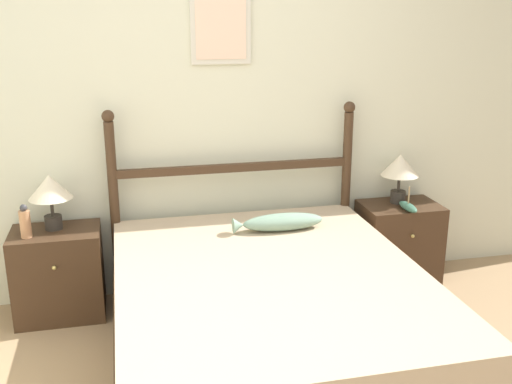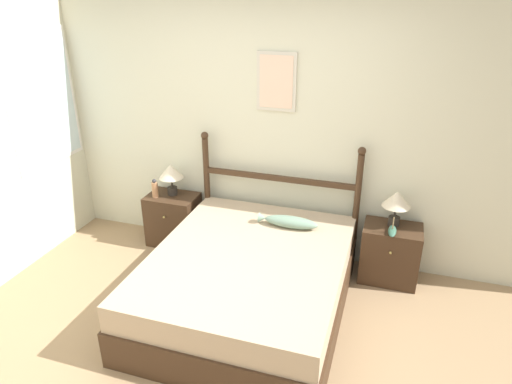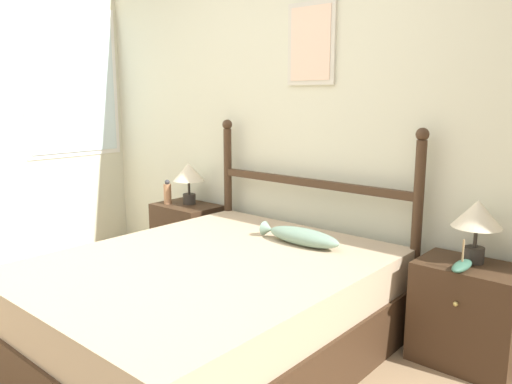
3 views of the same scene
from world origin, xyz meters
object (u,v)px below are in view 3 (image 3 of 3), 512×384
table_lamp_left (189,174)px  table_lamp_right (477,217)px  fish_pillow (301,236)px  bed (209,307)px  nightstand_left (187,238)px  bottle (168,193)px  model_boat (462,265)px  nightstand_right (467,314)px

table_lamp_left → table_lamp_right: 2.21m
table_lamp_right → fish_pillow: 0.97m
bed → table_lamp_right: bearing=37.9°
nightstand_left → bottle: 0.40m
model_boat → nightstand_left: bearing=177.0°
table_lamp_left → model_boat: 2.22m
table_lamp_right → model_boat: bearing=-91.7°
table_lamp_right → model_boat: 0.27m
bed → nightstand_left: size_ratio=3.52×
bottle → fish_pillow: bearing=-6.9°
model_boat → fish_pillow: model_boat is taller
nightstand_right → table_lamp_right: table_lamp_right is taller
nightstand_right → bottle: bearing=-178.3°
nightstand_left → fish_pillow: size_ratio=1.00×
bed → bottle: (-1.25, 0.74, 0.37)m
table_lamp_left → fish_pillow: size_ratio=0.61×
bed → table_lamp_right: 1.49m
bed → fish_pillow: 0.68m
table_lamp_right → nightstand_left: bearing=-178.8°
table_lamp_left → fish_pillow: (1.31, -0.28, -0.21)m
bed → model_boat: model_boat is taller
nightstand_right → table_lamp_right: bearing=95.0°
table_lamp_right → bed: bearing=-142.1°
bed → table_lamp_right: size_ratio=5.77×
table_lamp_left → table_lamp_right: bearing=0.3°
bed → nightstand_right: bearing=36.3°
nightstand_left → model_boat: (2.20, -0.11, 0.30)m
table_lamp_right → bottle: bearing=-177.1°
nightstand_left → table_lamp_right: (2.20, 0.05, 0.51)m
model_boat → fish_pillow: bearing=-171.6°
bed → fish_pillow: size_ratio=3.50×
bed → table_lamp_right: table_lamp_right is taller
bottle → table_lamp_left: bearing=37.5°
nightstand_right → fish_pillow: fish_pillow is taller
bed → nightstand_left: nightstand_left is taller
nightstand_left → fish_pillow: fish_pillow is taller
bed → nightstand_left: bearing=143.7°
fish_pillow → table_lamp_right: bearing=18.1°
table_lamp_left → nightstand_right: bearing=-0.9°
bed → model_boat: 1.33m
table_lamp_left → table_lamp_right: same height
nightstand_left → table_lamp_right: 2.26m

